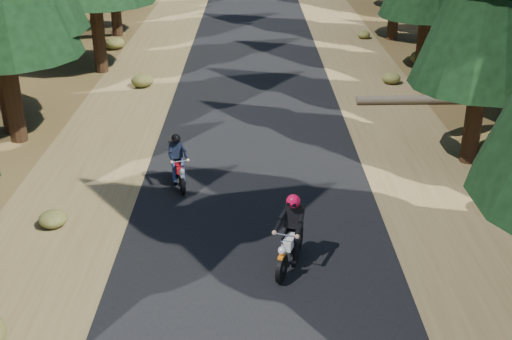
{
  "coord_description": "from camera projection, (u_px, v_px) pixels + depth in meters",
  "views": [
    {
      "loc": [
        -0.08,
        -12.22,
        7.34
      ],
      "look_at": [
        0.0,
        1.5,
        1.1
      ],
      "focal_mm": 45.0,
      "sensor_mm": 36.0,
      "label": 1
    }
  ],
  "objects": [
    {
      "name": "rider_lead",
      "position": [
        290.0,
        244.0,
        13.09
      ],
      "size": [
        1.1,
        1.85,
        1.58
      ],
      "rotation": [
        0.0,
        0.0,
        2.8
      ],
      "color": "silver",
      "rests_on": "road"
    },
    {
      "name": "shoulder_l",
      "position": [
        98.0,
        155.0,
        18.69
      ],
      "size": [
        3.2,
        100.0,
        0.01
      ],
      "primitive_type": "cube",
      "color": "brown",
      "rests_on": "ground"
    },
    {
      "name": "road",
      "position": [
        255.0,
        155.0,
        18.71
      ],
      "size": [
        6.0,
        100.0,
        0.01
      ],
      "primitive_type": "cube",
      "color": "black",
      "rests_on": "ground"
    },
    {
      "name": "understory_shrubs",
      "position": [
        319.0,
        129.0,
        19.91
      ],
      "size": [
        14.8,
        30.79,
        0.61
      ],
      "color": "#474C1E",
      "rests_on": "ground"
    },
    {
      "name": "log_near",
      "position": [
        442.0,
        99.0,
        22.9
      ],
      "size": [
        6.13,
        0.47,
        0.32
      ],
      "primitive_type": "cylinder",
      "rotation": [
        0.0,
        1.57,
        0.03
      ],
      "color": "#4C4233",
      "rests_on": "ground"
    },
    {
      "name": "shoulder_r",
      "position": [
        412.0,
        154.0,
        18.74
      ],
      "size": [
        3.2,
        100.0,
        0.01
      ],
      "primitive_type": "cube",
      "color": "brown",
      "rests_on": "ground"
    },
    {
      "name": "rider_follow",
      "position": [
        178.0,
        170.0,
        16.61
      ],
      "size": [
        0.88,
        1.64,
        1.4
      ],
      "rotation": [
        0.0,
        0.0,
        3.42
      ],
      "color": "maroon",
      "rests_on": "road"
    },
    {
      "name": "ground",
      "position": [
        256.0,
        243.0,
        14.16
      ],
      "size": [
        120.0,
        120.0,
        0.0
      ],
      "primitive_type": "plane",
      "color": "#423017",
      "rests_on": "ground"
    }
  ]
}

